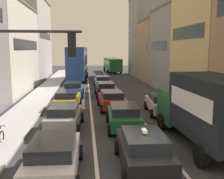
{
  "coord_description": "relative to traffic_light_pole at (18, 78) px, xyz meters",
  "views": [
    {
      "loc": [
        -2.1,
        -9.25,
        4.8
      ],
      "look_at": [
        0.0,
        12.0,
        1.6
      ],
      "focal_mm": 43.37,
      "sensor_mm": 36.0,
      "label": 1
    }
  ],
  "objects": [
    {
      "name": "sedan_centre_lane_second",
      "position": [
        4.64,
        6.19,
        -3.02
      ],
      "size": [
        2.22,
        4.38,
        1.49
      ],
      "rotation": [
        0.0,
        0.0,
        1.53
      ],
      "color": "#19592D",
      "rests_on": "ground"
    },
    {
      "name": "traffic_light_pole",
      "position": [
        0.0,
        0.0,
        0.0
      ],
      "size": [
        3.58,
        0.38,
        5.5
      ],
      "color": "#2D2D33",
      "rests_on": "ground"
    },
    {
      "name": "sedan_right_lane_behind_truck",
      "position": [
        7.98,
        9.8,
        -3.02
      ],
      "size": [
        2.29,
        4.41,
        1.49
      ],
      "rotation": [
        0.0,
        0.0,
        1.5
      ],
      "color": "beige",
      "rests_on": "ground"
    },
    {
      "name": "sedan_left_lane_third",
      "position": [
        0.87,
        12.1,
        -3.02
      ],
      "size": [
        2.25,
        4.39,
        1.49
      ],
      "rotation": [
        0.0,
        0.0,
        1.52
      ],
      "color": "#B29319",
      "rests_on": "ground"
    },
    {
      "name": "sidewalk_left",
      "position": [
        -2.25,
        19.61,
        -3.75
      ],
      "size": [
        2.6,
        64.0,
        0.14
      ],
      "primitive_type": "cube",
      "color": "#AFAFAF",
      "rests_on": "ground"
    },
    {
      "name": "sedan_left_lane_front",
      "position": [
        1.11,
        0.27,
        -3.02
      ],
      "size": [
        2.15,
        4.34,
        1.49
      ],
      "rotation": [
        0.0,
        0.0,
        1.55
      ],
      "color": "silver",
      "rests_on": "ground"
    },
    {
      "name": "wagon_left_lane_second",
      "position": [
        1.05,
        6.53,
        -3.02
      ],
      "size": [
        2.28,
        4.41,
        1.49
      ],
      "rotation": [
        0.0,
        0.0,
        1.51
      ],
      "color": "gray",
      "rests_on": "ground"
    },
    {
      "name": "bus_mid_queue_primary",
      "position": [
        1.19,
        31.95,
        -0.99
      ],
      "size": [
        3.2,
        10.61,
        5.06
      ],
      "rotation": [
        0.0,
        0.0,
        1.52
      ],
      "color": "navy",
      "rests_on": "ground"
    },
    {
      "name": "lane_stripe_left",
      "position": [
        2.75,
        19.61,
        -3.81
      ],
      "size": [
        0.16,
        60.0,
        0.01
      ],
      "primitive_type": "cube",
      "color": "silver",
      "rests_on": "ground"
    },
    {
      "name": "removalist_box_truck",
      "position": [
        8.15,
        2.82,
        -1.84
      ],
      "size": [
        2.84,
        7.75,
        3.58
      ],
      "rotation": [
        0.0,
        0.0,
        1.59
      ],
      "color": "#1E5933",
      "rests_on": "ground"
    },
    {
      "name": "coupe_centre_lane_fourth",
      "position": [
        4.36,
        17.41,
        -3.02
      ],
      "size": [
        2.12,
        4.33,
        1.49
      ],
      "rotation": [
        0.0,
        0.0,
        1.59
      ],
      "color": "black",
      "rests_on": "ground"
    },
    {
      "name": "lane_stripe_right",
      "position": [
        6.15,
        19.61,
        -3.81
      ],
      "size": [
        0.16,
        60.0,
        0.01
      ],
      "primitive_type": "cube",
      "color": "silver",
      "rests_on": "ground"
    },
    {
      "name": "hatchback_centre_lane_third",
      "position": [
        4.42,
        11.63,
        -3.02
      ],
      "size": [
        2.18,
        4.36,
        1.49
      ],
      "rotation": [
        0.0,
        0.0,
        1.6
      ],
      "color": "#A51E1E",
      "rests_on": "ground"
    },
    {
      "name": "bus_far_queue_secondary",
      "position": [
        7.96,
        46.42,
        -2.06
      ],
      "size": [
        3.11,
        10.59,
        2.9
      ],
      "rotation": [
        0.0,
        0.0,
        1.61
      ],
      "color": "#1E6033",
      "rests_on": "ground"
    },
    {
      "name": "taxi_centre_lane_front",
      "position": [
        4.65,
        0.66,
        -3.02
      ],
      "size": [
        2.14,
        4.34,
        1.66
      ],
      "rotation": [
        0.0,
        0.0,
        1.55
      ],
      "color": "black",
      "rests_on": "ground"
    },
    {
      "name": "sedan_left_lane_fourth",
      "position": [
        1.12,
        17.83,
        -3.02
      ],
      "size": [
        2.11,
        4.33,
        1.49
      ],
      "rotation": [
        0.0,
        0.0,
        1.56
      ],
      "color": "#194C8C",
      "rests_on": "ground"
    },
    {
      "name": "building_row_right",
      "position": [
        14.35,
        21.34,
        2.16
      ],
      "size": [
        7.2,
        43.9,
        13.95
      ],
      "rotation": [
        0.0,
        0.0,
        -1.57
      ],
      "color": "gray",
      "rests_on": "ground"
    },
    {
      "name": "sedan_centre_lane_fifth",
      "position": [
        4.46,
        23.83,
        -3.02
      ],
      "size": [
        2.07,
        4.3,
        1.49
      ],
      "rotation": [
        0.0,
        0.0,
        1.57
      ],
      "color": "#759EB7",
      "rests_on": "ground"
    }
  ]
}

